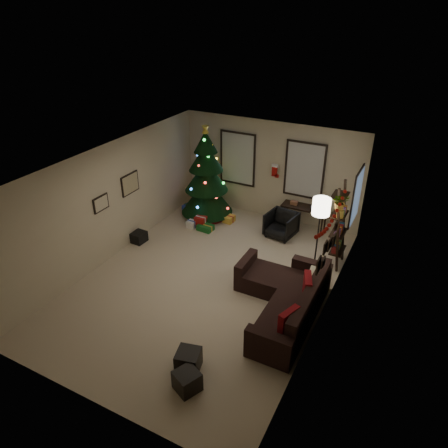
{
  "coord_description": "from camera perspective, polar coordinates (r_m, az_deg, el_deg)",
  "views": [
    {
      "loc": [
        3.71,
        -6.4,
        5.45
      ],
      "look_at": [
        0.1,
        0.6,
        1.15
      ],
      "focal_mm": 33.4,
      "sensor_mm": 36.0,
      "label": 1
    }
  ],
  "objects": [
    {
      "name": "stocking_left",
      "position": [
        11.45,
        5.85,
        7.73
      ],
      "size": [
        0.2,
        0.05,
        0.36
      ],
      "color": "#990F0C",
      "rests_on": "wall_back"
    },
    {
      "name": "gallery",
      "position": [
        7.52,
        13.93,
        -3.35
      ],
      "size": [
        0.03,
        1.25,
        0.54
      ],
      "color": "black",
      "rests_on": "wall_right"
    },
    {
      "name": "wall_right",
      "position": [
        7.69,
        14.02,
        -4.52
      ],
      "size": [
        0.0,
        7.0,
        7.0
      ],
      "primitive_type": "plane",
      "rotation": [
        1.57,
        0.0,
        -1.57
      ],
      "color": "#C5B696",
      "rests_on": "floor"
    },
    {
      "name": "stocking_right",
      "position": [
        11.11,
        6.97,
        7.32
      ],
      "size": [
        0.2,
        0.05,
        0.36
      ],
      "color": "#990F0C",
      "rests_on": "wall_back"
    },
    {
      "name": "potted_plant",
      "position": [
        8.88,
        15.72,
        3.29
      ],
      "size": [
        0.56,
        0.53,
        0.49
      ],
      "primitive_type": "imported",
      "rotation": [
        0.0,
        0.0,
        0.45
      ],
      "color": "#4C4C4C",
      "rests_on": "bookshelf"
    },
    {
      "name": "desk_chair",
      "position": [
        10.74,
        7.82,
        -0.08
      ],
      "size": [
        0.73,
        0.7,
        0.67
      ],
      "primitive_type": "imported",
      "rotation": [
        0.0,
        0.0,
        -0.15
      ],
      "color": "black",
      "rests_on": "floor"
    },
    {
      "name": "art_map",
      "position": [
        10.2,
        -12.75,
        5.41
      ],
      "size": [
        0.04,
        0.6,
        0.5
      ],
      "color": "black",
      "rests_on": "wall_left"
    },
    {
      "name": "window_right_wall",
      "position": [
        9.86,
        17.75,
        3.59
      ],
      "size": [
        0.06,
        0.9,
        1.3
      ],
      "color": "#728CB2",
      "rests_on": "wall_right"
    },
    {
      "name": "pillow_red_b",
      "position": [
        8.09,
        11.31,
        -8.51
      ],
      "size": [
        0.28,
        0.5,
        0.48
      ],
      "primitive_type": "cube",
      "rotation": [
        0.0,
        0.0,
        0.34
      ],
      "color": "maroon",
      "rests_on": "sofa"
    },
    {
      "name": "art_abstract",
      "position": [
        9.55,
        -16.51,
        2.73
      ],
      "size": [
        0.04,
        0.45,
        0.35
      ],
      "color": "black",
      "rests_on": "wall_left"
    },
    {
      "name": "garland",
      "position": [
        7.37,
        14.48,
        0.92
      ],
      "size": [
        0.08,
        1.9,
        0.3
      ],
      "primitive_type": null,
      "color": "#A5140C",
      "rests_on": "wall_right"
    },
    {
      "name": "floor",
      "position": [
        9.19,
        -2.29,
        -7.78
      ],
      "size": [
        7.0,
        7.0,
        0.0
      ],
      "primitive_type": "plane",
      "color": "#C1AD92",
      "rests_on": "ground"
    },
    {
      "name": "wall_front",
      "position": [
        6.24,
        -18.99,
        -14.37
      ],
      "size": [
        5.0,
        0.0,
        5.0
      ],
      "primitive_type": "plane",
      "rotation": [
        -1.57,
        0.0,
        0.0
      ],
      "color": "#C5B696",
      "rests_on": "floor"
    },
    {
      "name": "ottoman_near",
      "position": [
        7.25,
        -4.89,
        -18.1
      ],
      "size": [
        0.46,
        0.46,
        0.36
      ],
      "primitive_type": "cube",
      "rotation": [
        0.0,
        0.0,
        0.24
      ],
      "color": "black",
      "rests_on": "floor"
    },
    {
      "name": "window_back_left",
      "position": [
        11.59,
        1.91,
        8.96
      ],
      "size": [
        1.05,
        0.06,
        1.5
      ],
      "color": "#728CB2",
      "rests_on": "wall_back"
    },
    {
      "name": "wall_back",
      "position": [
        11.34,
        6.33,
        7.26
      ],
      "size": [
        5.0,
        0.0,
        5.0
      ],
      "primitive_type": "plane",
      "rotation": [
        1.57,
        0.0,
        0.0
      ],
      "color": "#C5B696",
      "rests_on": "floor"
    },
    {
      "name": "floor_lamp",
      "position": [
        8.95,
        13.1,
        1.66
      ],
      "size": [
        0.38,
        0.38,
        1.8
      ],
      "rotation": [
        0.0,
        0.0,
        0.36
      ],
      "color": "black",
      "rests_on": "floor"
    },
    {
      "name": "storage_bin",
      "position": [
        10.77,
        -12.02,
        -1.62
      ],
      "size": [
        0.55,
        0.38,
        0.27
      ],
      "primitive_type": "cube",
      "rotation": [
        0.0,
        0.0,
        -0.04
      ],
      "color": "black",
      "rests_on": "floor"
    },
    {
      "name": "bookshelf",
      "position": [
        9.56,
        15.55,
        -0.48
      ],
      "size": [
        0.3,
        0.58,
        2.0
      ],
      "color": "black",
      "rests_on": "floor"
    },
    {
      "name": "pillow_cream",
      "position": [
        8.3,
        11.84,
        -7.58
      ],
      "size": [
        0.16,
        0.43,
        0.42
      ],
      "primitive_type": "cube",
      "rotation": [
        0.0,
        0.0,
        0.09
      ],
      "color": "#BFB89A",
      "rests_on": "sofa"
    },
    {
      "name": "desk",
      "position": [
        11.09,
        10.98,
        1.99
      ],
      "size": [
        1.2,
        0.43,
        0.65
      ],
      "color": "black",
      "rests_on": "floor"
    },
    {
      "name": "christmas_tree",
      "position": [
        11.37,
        -2.42,
        6.14
      ],
      "size": [
        1.43,
        1.43,
        2.66
      ],
      "rotation": [
        0.0,
        0.0,
        -0.23
      ],
      "color": "black",
      "rests_on": "floor"
    },
    {
      "name": "presents",
      "position": [
        11.35,
        -2.98,
        0.58
      ],
      "size": [
        1.5,
        1.01,
        0.3
      ],
      "rotation": [
        0.0,
        0.0,
        -0.27
      ],
      "color": "gold",
      "rests_on": "floor"
    },
    {
      "name": "window_back_right",
      "position": [
        10.96,
        10.97,
        7.27
      ],
      "size": [
        1.05,
        0.06,
        1.5
      ],
      "color": "#728CB2",
      "rests_on": "wall_back"
    },
    {
      "name": "ottoman_far",
      "position": [
        6.98,
        -5.07,
        -20.6
      ],
      "size": [
        0.48,
        0.48,
        0.34
      ],
      "primitive_type": "cube",
      "rotation": [
        0.0,
        0.0,
        -0.43
      ],
      "color": "black",
      "rests_on": "floor"
    },
    {
      "name": "pillow_red_a",
      "position": [
        7.3,
        8.83,
        -12.96
      ],
      "size": [
        0.26,
        0.45,
        0.44
      ],
      "primitive_type": "cube",
      "rotation": [
        0.0,
        0.0,
        -0.34
      ],
      "color": "maroon",
      "rests_on": "sofa"
    },
    {
      "name": "wall_left",
      "position": [
        9.81,
        -15.3,
        2.87
      ],
      "size": [
        0.0,
        7.0,
        7.0
      ],
      "primitive_type": "plane",
      "rotation": [
        1.57,
        0.0,
        1.57
      ],
      "color": "#C5B696",
      "rests_on": "floor"
    },
    {
      "name": "ceiling",
      "position": [
        7.89,
        -2.67,
        8.21
      ],
      "size": [
        7.0,
        7.0,
        0.0
      ],
      "primitive_type": "plane",
      "rotation": [
        3.14,
        0.0,
        0.0
      ],
      "color": "white",
      "rests_on": "floor"
    },
    {
      "name": "sofa",
      "position": [
        8.31,
        8.52,
        -10.23
      ],
      "size": [
        1.79,
        2.61,
        0.85
      ],
      "color": "black",
      "rests_on": "floor"
    }
  ]
}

